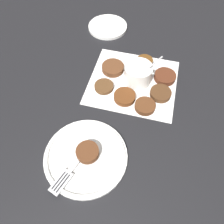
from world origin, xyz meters
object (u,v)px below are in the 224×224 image
object	(u,v)px
sauce_bowl	(138,75)
extra_saucer	(108,27)
serving_plate	(86,156)
fritter_on_plate	(88,152)
fork	(70,171)

from	to	relation	value
sauce_bowl	extra_saucer	bearing A→B (deg)	132.58
extra_saucer	serving_plate	bearing A→B (deg)	-72.41
fritter_on_plate	fork	distance (m)	0.07
fork	extra_saucer	world-z (taller)	fork
fritter_on_plate	extra_saucer	size ratio (longest dim) A/B	0.39
fork	extra_saucer	distance (m)	0.62
sauce_bowl	fritter_on_plate	bearing A→B (deg)	-96.10
sauce_bowl	fritter_on_plate	xyz separation A→B (m)	(-0.03, -0.31, -0.01)
fork	extra_saucer	size ratio (longest dim) A/B	1.07
fritter_on_plate	extra_saucer	world-z (taller)	fritter_on_plate
fork	extra_saucer	bearing A→B (deg)	104.55
extra_saucer	fork	bearing A→B (deg)	-75.45
fork	sauce_bowl	bearing A→B (deg)	81.64
sauce_bowl	fork	bearing A→B (deg)	-98.36
serving_plate	fork	distance (m)	0.06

